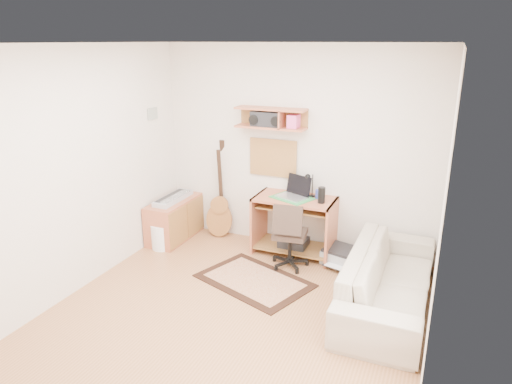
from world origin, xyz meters
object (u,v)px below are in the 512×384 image
at_px(printer, 345,258).
at_px(sofa, 389,271).
at_px(desk, 294,226).
at_px(cabinet, 174,219).
at_px(task_chair, 290,234).

bearing_deg(printer, sofa, -35.43).
distance_m(desk, cabinet, 1.68).
xyz_separation_m(task_chair, printer, (0.61, 0.31, -0.34)).
height_order(task_chair, printer, task_chair).
relative_size(task_chair, sofa, 0.42).
height_order(desk, task_chair, task_chair).
relative_size(task_chair, cabinet, 0.94).
height_order(desk, cabinet, desk).
distance_m(task_chair, sofa, 1.30).
height_order(cabinet, sofa, sofa).
relative_size(cabinet, printer, 1.82).
height_order(desk, sofa, sofa).
xyz_separation_m(desk, sofa, (1.29, -0.81, 0.02)).
xyz_separation_m(task_chair, sofa, (1.22, -0.44, -0.03)).
xyz_separation_m(cabinet, sofa, (2.96, -0.64, 0.12)).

